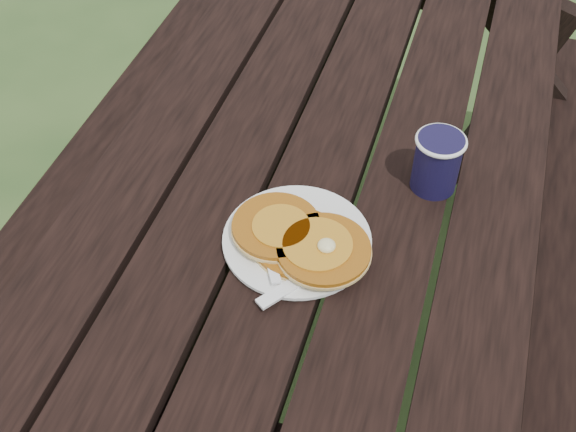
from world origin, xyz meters
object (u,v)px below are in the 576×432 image
(pancake_stack, at_px, (301,240))
(coffee_cup, at_px, (437,160))
(picnic_table, at_px, (330,252))
(plate, at_px, (297,241))

(pancake_stack, distance_m, coffee_cup, 0.27)
(picnic_table, xyz_separation_m, plate, (0.01, -0.31, 0.39))
(picnic_table, relative_size, pancake_stack, 8.08)
(coffee_cup, bearing_deg, picnic_table, 147.89)
(picnic_table, height_order, plate, plate)
(plate, distance_m, pancake_stack, 0.03)
(picnic_table, relative_size, plate, 7.96)
(picnic_table, bearing_deg, plate, -87.87)
(picnic_table, xyz_separation_m, coffee_cup, (0.19, -0.12, 0.44))
(plate, bearing_deg, coffee_cup, 46.30)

